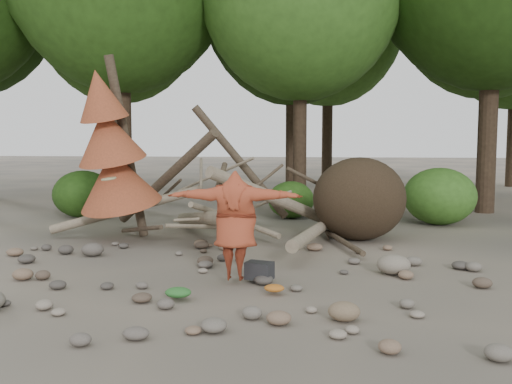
# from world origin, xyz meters

# --- Properties ---
(ground) EXTENTS (120.00, 120.00, 0.00)m
(ground) POSITION_xyz_m (0.00, 0.00, 0.00)
(ground) COLOR #514C44
(ground) RESTS_ON ground
(deadfall_pile) EXTENTS (8.55, 5.24, 3.30)m
(deadfall_pile) POSITION_xyz_m (2.02, 4.24, 0.95)
(deadfall_pile) COLOR #332619
(deadfall_pile) RESTS_ON ground
(dead_conifer) EXTENTS (2.06, 2.16, 4.35)m
(dead_conifer) POSITION_xyz_m (-3.12, 3.37, 2.11)
(dead_conifer) COLOR #4C3F30
(dead_conifer) RESTS_ON ground
(bush_left) EXTENTS (1.80, 1.80, 1.44)m
(bush_left) POSITION_xyz_m (-5.50, 7.20, 0.72)
(bush_left) COLOR #234813
(bush_left) RESTS_ON ground
(bush_mid) EXTENTS (1.40, 1.40, 1.12)m
(bush_mid) POSITION_xyz_m (0.80, 7.80, 0.56)
(bush_mid) COLOR #2E5B1A
(bush_mid) RESTS_ON ground
(bush_right) EXTENTS (2.00, 2.00, 1.60)m
(bush_right) POSITION_xyz_m (5.00, 7.00, 0.80)
(bush_right) COLOR #396C21
(bush_right) RESTS_ON ground
(frisbee_thrower) EXTENTS (3.53, 0.70, 1.82)m
(frisbee_thrower) POSITION_xyz_m (0.27, -0.06, 0.99)
(frisbee_thrower) COLOR #993A22
(frisbee_thrower) RESTS_ON ground
(backpack) EXTENTS (0.51, 0.41, 0.30)m
(backpack) POSITION_xyz_m (0.67, 0.06, 0.15)
(backpack) COLOR black
(backpack) RESTS_ON ground
(cloth_green) EXTENTS (0.40, 0.33, 0.15)m
(cloth_green) POSITION_xyz_m (-0.44, -1.13, 0.07)
(cloth_green) COLOR #286528
(cloth_green) RESTS_ON ground
(cloth_orange) EXTENTS (0.32, 0.26, 0.11)m
(cloth_orange) POSITION_xyz_m (0.98, -0.66, 0.06)
(cloth_orange) COLOR #AB5E1D
(cloth_orange) RESTS_ON ground
(boulder_front_right) EXTENTS (0.43, 0.39, 0.26)m
(boulder_front_right) POSITION_xyz_m (2.01, -1.81, 0.13)
(boulder_front_right) COLOR #7A644C
(boulder_front_right) RESTS_ON ground
(boulder_mid_right) EXTENTS (0.60, 0.54, 0.36)m
(boulder_mid_right) POSITION_xyz_m (3.00, 0.91, 0.18)
(boulder_mid_right) COLOR gray
(boulder_mid_right) RESTS_ON ground
(boulder_mid_left) EXTENTS (0.46, 0.42, 0.28)m
(boulder_mid_left) POSITION_xyz_m (-2.99, 1.81, 0.14)
(boulder_mid_left) COLOR #575049
(boulder_mid_left) RESTS_ON ground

